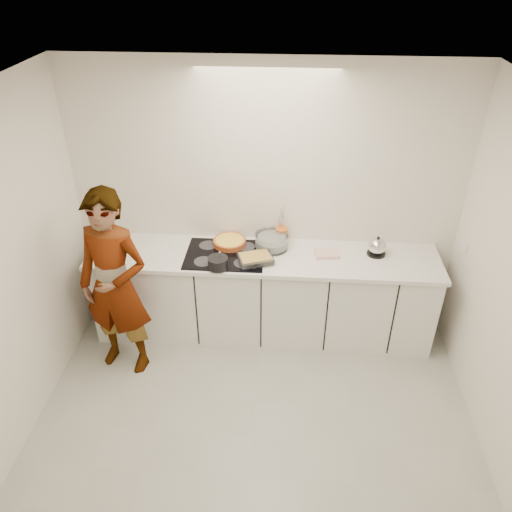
# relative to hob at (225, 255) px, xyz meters

# --- Properties ---
(floor) EXTENTS (3.60, 3.20, 0.00)m
(floor) POSITION_rel_hob_xyz_m (0.35, -1.26, -0.92)
(floor) COLOR #A8A89D
(floor) RESTS_ON ground
(ceiling) EXTENTS (3.60, 3.20, 0.00)m
(ceiling) POSITION_rel_hob_xyz_m (0.35, -1.26, 1.68)
(ceiling) COLOR white
(ceiling) RESTS_ON wall_back
(wall_back) EXTENTS (3.60, 0.00, 2.60)m
(wall_back) POSITION_rel_hob_xyz_m (0.35, 0.34, 0.38)
(wall_back) COLOR silver
(wall_back) RESTS_ON ground
(base_cabinets) EXTENTS (3.20, 0.58, 0.87)m
(base_cabinets) POSITION_rel_hob_xyz_m (0.35, 0.02, -0.48)
(base_cabinets) COLOR white
(base_cabinets) RESTS_ON floor
(countertop) EXTENTS (3.24, 0.64, 0.04)m
(countertop) POSITION_rel_hob_xyz_m (0.35, 0.02, -0.03)
(countertop) COLOR white
(countertop) RESTS_ON base_cabinets
(hob) EXTENTS (0.72, 0.54, 0.01)m
(hob) POSITION_rel_hob_xyz_m (0.00, 0.00, 0.00)
(hob) COLOR black
(hob) RESTS_ON countertop
(tart_dish) EXTENTS (0.41, 0.41, 0.05)m
(tart_dish) POSITION_rel_hob_xyz_m (0.02, 0.17, 0.04)
(tart_dish) COLOR #B34C22
(tart_dish) RESTS_ON hob
(saucepan) EXTENTS (0.22, 0.22, 0.17)m
(saucepan) POSITION_rel_hob_xyz_m (-0.03, -0.22, 0.06)
(saucepan) COLOR black
(saucepan) RESTS_ON hob
(baking_dish) EXTENTS (0.35, 0.30, 0.06)m
(baking_dish) POSITION_rel_hob_xyz_m (0.29, -0.10, 0.04)
(baking_dish) COLOR silver
(baking_dish) RESTS_ON hob
(mixing_bowl) EXTENTS (0.34, 0.34, 0.14)m
(mixing_bowl) POSITION_rel_hob_xyz_m (0.42, 0.16, 0.06)
(mixing_bowl) COLOR silver
(mixing_bowl) RESTS_ON countertop
(tea_towel) EXTENTS (0.23, 0.18, 0.03)m
(tea_towel) POSITION_rel_hob_xyz_m (0.93, 0.07, 0.01)
(tea_towel) COLOR white
(tea_towel) RESTS_ON countertop
(kettle) EXTENTS (0.21, 0.21, 0.19)m
(kettle) POSITION_rel_hob_xyz_m (1.39, 0.11, 0.07)
(kettle) COLOR black
(kettle) RESTS_ON countertop
(utensil_crock) EXTENTS (0.12, 0.12, 0.15)m
(utensil_crock) POSITION_rel_hob_xyz_m (0.51, 0.27, 0.07)
(utensil_crock) COLOR #CF6521
(utensil_crock) RESTS_ON countertop
(cook) EXTENTS (0.72, 0.55, 1.76)m
(cook) POSITION_rel_hob_xyz_m (-0.88, -0.50, -0.04)
(cook) COLOR white
(cook) RESTS_ON floor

